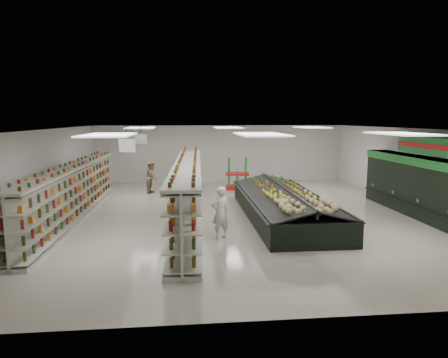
{
  "coord_description": "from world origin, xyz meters",
  "views": [
    {
      "loc": [
        -2.06,
        -14.57,
        3.58
      ],
      "look_at": [
        -0.5,
        0.92,
        1.22
      ],
      "focal_mm": 32.0,
      "sensor_mm": 36.0,
      "label": 1
    }
  ],
  "objects": [
    {
      "name": "hortifruti_banner",
      "position": [
        6.25,
        -1.5,
        2.65
      ],
      "size": [
        0.12,
        3.2,
        0.95
      ],
      "color": "#207A2F",
      "rests_on": "ceiling"
    },
    {
      "name": "wall_right",
      "position": [
        7.0,
        0.0,
        1.6
      ],
      "size": [
        0.02,
        16.0,
        3.2
      ],
      "primitive_type": "cube",
      "color": "white",
      "rests_on": "floor"
    },
    {
      "name": "aisle_sign_near",
      "position": [
        -3.8,
        -2.0,
        2.75
      ],
      "size": [
        0.52,
        0.06,
        0.75
      ],
      "color": "white",
      "rests_on": "ceiling"
    },
    {
      "name": "aisle_sign_far",
      "position": [
        -3.8,
        2.0,
        2.75
      ],
      "size": [
        0.52,
        0.06,
        0.75
      ],
      "color": "white",
      "rests_on": "ceiling"
    },
    {
      "name": "shopper_main",
      "position": [
        -1.0,
        -2.95,
        0.79
      ],
      "size": [
        0.68,
        0.59,
        1.58
      ],
      "primitive_type": "imported",
      "rotation": [
        0.0,
        0.0,
        3.59
      ],
      "color": "silver",
      "rests_on": "floor"
    },
    {
      "name": "wall_back",
      "position": [
        0.0,
        8.0,
        1.6
      ],
      "size": [
        14.0,
        0.02,
        3.2
      ],
      "primitive_type": "cube",
      "color": "white",
      "rests_on": "floor"
    },
    {
      "name": "produce_island",
      "position": [
        1.53,
        -0.61,
        0.52
      ],
      "size": [
        2.77,
        7.61,
        1.13
      ],
      "rotation": [
        0.0,
        0.0,
        -0.0
      ],
      "color": "black",
      "rests_on": "floor"
    },
    {
      "name": "shopper_background",
      "position": [
        -3.62,
        4.79,
        0.77
      ],
      "size": [
        0.6,
        0.82,
        1.53
      ],
      "primitive_type": "imported",
      "rotation": [
        0.0,
        0.0,
        1.37
      ],
      "color": "#9D8560",
      "rests_on": "floor"
    },
    {
      "name": "gondola_left",
      "position": [
        -6.08,
        0.17,
        0.87
      ],
      "size": [
        0.97,
        10.94,
        1.9
      ],
      "rotation": [
        0.0,
        0.0,
        -0.01
      ],
      "color": "beige",
      "rests_on": "floor"
    },
    {
      "name": "wall_left",
      "position": [
        -7.0,
        0.0,
        1.6
      ],
      "size": [
        0.02,
        16.0,
        3.2
      ],
      "primitive_type": "cube",
      "color": "white",
      "rests_on": "floor"
    },
    {
      "name": "gondola_center",
      "position": [
        -1.92,
        -0.21,
        0.95
      ],
      "size": [
        1.33,
        11.95,
        2.07
      ],
      "rotation": [
        0.0,
        0.0,
        -0.04
      ],
      "color": "beige",
      "rests_on": "floor"
    },
    {
      "name": "produce_wall_case",
      "position": [
        6.53,
        -1.5,
        1.24
      ],
      "size": [
        0.93,
        8.0,
        2.2
      ],
      "color": "black",
      "rests_on": "floor"
    },
    {
      "name": "ceiling",
      "position": [
        0.0,
        0.0,
        3.2
      ],
      "size": [
        14.0,
        16.0,
        0.02
      ],
      "primitive_type": "cube",
      "color": "white",
      "rests_on": "wall_back"
    },
    {
      "name": "wall_front",
      "position": [
        0.0,
        -8.0,
        1.6
      ],
      "size": [
        14.0,
        0.02,
        3.2
      ],
      "primitive_type": "cube",
      "color": "white",
      "rests_on": "floor"
    },
    {
      "name": "soda_endcap",
      "position": [
        0.64,
        5.39,
        0.73
      ],
      "size": [
        1.25,
        0.92,
        1.5
      ],
      "rotation": [
        0.0,
        0.0,
        -0.11
      ],
      "color": "red",
      "rests_on": "floor"
    },
    {
      "name": "floor",
      "position": [
        0.0,
        0.0,
        0.0
      ],
      "size": [
        16.0,
        16.0,
        0.0
      ],
      "primitive_type": "plane",
      "color": "beige",
      "rests_on": "ground"
    }
  ]
}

